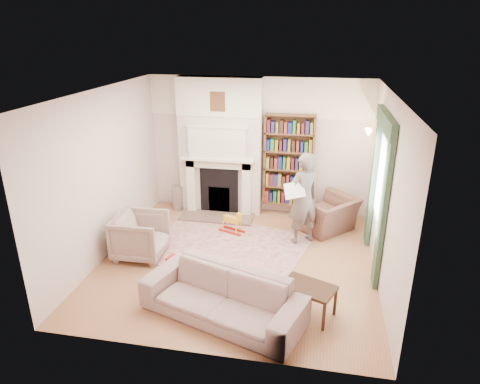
% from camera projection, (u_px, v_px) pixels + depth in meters
% --- Properties ---
extents(floor, '(4.50, 4.50, 0.00)m').
position_uv_depth(floor, '(237.00, 261.00, 7.23)').
color(floor, '#955F3B').
rests_on(floor, ground).
extents(ceiling, '(4.50, 4.50, 0.00)m').
position_uv_depth(ceiling, '(237.00, 93.00, 6.23)').
color(ceiling, white).
rests_on(ceiling, wall_back).
extents(wall_back, '(4.50, 0.00, 4.50)m').
position_uv_depth(wall_back, '(258.00, 146.00, 8.79)').
color(wall_back, silver).
rests_on(wall_back, floor).
extents(wall_front, '(4.50, 0.00, 4.50)m').
position_uv_depth(wall_front, '(197.00, 251.00, 4.67)').
color(wall_front, silver).
rests_on(wall_front, floor).
extents(wall_left, '(0.00, 4.50, 4.50)m').
position_uv_depth(wall_left, '(105.00, 174.00, 7.12)').
color(wall_left, silver).
rests_on(wall_left, floor).
extents(wall_right, '(0.00, 4.50, 4.50)m').
position_uv_depth(wall_right, '(386.00, 192.00, 6.34)').
color(wall_right, silver).
rests_on(wall_right, floor).
extents(fireplace, '(1.70, 0.58, 2.80)m').
position_uv_depth(fireplace, '(220.00, 148.00, 8.74)').
color(fireplace, silver).
rests_on(fireplace, floor).
extents(bookcase, '(1.00, 0.24, 1.85)m').
position_uv_depth(bookcase, '(289.00, 160.00, 8.64)').
color(bookcase, brown).
rests_on(bookcase, floor).
extents(window, '(0.02, 0.90, 1.30)m').
position_uv_depth(window, '(382.00, 180.00, 6.69)').
color(window, silver).
rests_on(window, wall_right).
extents(curtain_left, '(0.07, 0.32, 2.40)m').
position_uv_depth(curtain_left, '(383.00, 213.00, 6.14)').
color(curtain_left, '#2F4A31').
rests_on(curtain_left, floor).
extents(curtain_right, '(0.07, 0.32, 2.40)m').
position_uv_depth(curtain_right, '(373.00, 181.00, 7.43)').
color(curtain_right, '#2F4A31').
rests_on(curtain_right, floor).
extents(pelmet, '(0.09, 1.70, 0.24)m').
position_uv_depth(pelmet, '(386.00, 121.00, 6.36)').
color(pelmet, '#2F4A31').
rests_on(pelmet, wall_right).
extents(wall_sconce, '(0.20, 0.24, 0.24)m').
position_uv_depth(wall_sconce, '(366.00, 135.00, 7.57)').
color(wall_sconce, gold).
rests_on(wall_sconce, wall_right).
extents(rug, '(3.17, 2.71, 0.01)m').
position_uv_depth(rug, '(225.00, 246.00, 7.70)').
color(rug, '#C8AE97').
rests_on(rug, floor).
extents(armchair_reading, '(1.33, 1.34, 0.66)m').
position_uv_depth(armchair_reading, '(327.00, 214.00, 8.23)').
color(armchair_reading, '#432524').
rests_on(armchair_reading, floor).
extents(armchair_left, '(0.85, 0.83, 0.76)m').
position_uv_depth(armchair_left, '(140.00, 236.00, 7.26)').
color(armchair_left, '#B3A894').
rests_on(armchair_left, floor).
extents(sofa, '(2.37, 1.54, 0.65)m').
position_uv_depth(sofa, '(223.00, 296.00, 5.72)').
color(sofa, '#A49487').
rests_on(sofa, floor).
extents(man_reading, '(0.74, 0.69, 1.70)m').
position_uv_depth(man_reading, '(303.00, 199.00, 7.57)').
color(man_reading, '#5C514A').
rests_on(man_reading, floor).
extents(newspaper, '(0.39, 0.32, 0.26)m').
position_uv_depth(newspaper, '(295.00, 190.00, 7.33)').
color(newspaper, white).
rests_on(newspaper, man_reading).
extents(coffee_table, '(0.82, 0.68, 0.45)m').
position_uv_depth(coffee_table, '(307.00, 300.00, 5.80)').
color(coffee_table, '#342012').
rests_on(coffee_table, floor).
extents(paraffin_heater, '(0.26, 0.26, 0.55)m').
position_uv_depth(paraffin_heater, '(178.00, 198.00, 9.17)').
color(paraffin_heater, '#96979C').
rests_on(paraffin_heater, floor).
extents(rocking_horse, '(0.53, 0.36, 0.44)m').
position_uv_depth(rocking_horse, '(232.00, 222.00, 8.16)').
color(rocking_horse, gold).
rests_on(rocking_horse, rug).
extents(board_game, '(0.38, 0.38, 0.03)m').
position_uv_depth(board_game, '(200.00, 272.00, 6.85)').
color(board_game, gold).
rests_on(board_game, rug).
extents(game_box_lid, '(0.33, 0.27, 0.05)m').
position_uv_depth(game_box_lid, '(176.00, 259.00, 7.20)').
color(game_box_lid, red).
rests_on(game_box_lid, rug).
extents(comic_annuals, '(0.49, 0.71, 0.02)m').
position_uv_depth(comic_annuals, '(245.00, 275.00, 6.78)').
color(comic_annuals, red).
rests_on(comic_annuals, rug).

